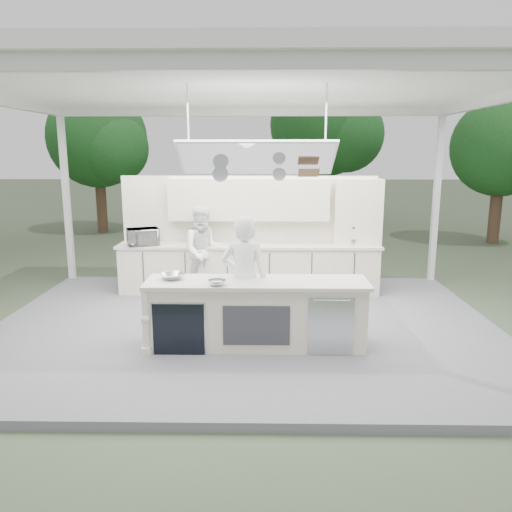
{
  "coord_description": "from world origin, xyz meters",
  "views": [
    {
      "loc": [
        0.31,
        -7.62,
        2.83
      ],
      "look_at": [
        0.17,
        0.4,
        1.15
      ],
      "focal_mm": 35.0,
      "sensor_mm": 36.0,
      "label": 1
    }
  ],
  "objects_px": {
    "back_counter": "(249,268)",
    "head_chef": "(244,279)",
    "demo_island": "(255,313)",
    "sous_chef": "(204,251)"
  },
  "relations": [
    {
      "from": "back_counter",
      "to": "head_chef",
      "type": "xyz_separation_m",
      "value": [
        0.02,
        -2.6,
        0.44
      ]
    },
    {
      "from": "demo_island",
      "to": "sous_chef",
      "type": "xyz_separation_m",
      "value": [
        -1.0,
        2.46,
        0.4
      ]
    },
    {
      "from": "back_counter",
      "to": "head_chef",
      "type": "height_order",
      "value": "head_chef"
    },
    {
      "from": "back_counter",
      "to": "sous_chef",
      "type": "height_order",
      "value": "sous_chef"
    },
    {
      "from": "demo_island",
      "to": "head_chef",
      "type": "height_order",
      "value": "head_chef"
    },
    {
      "from": "back_counter",
      "to": "sous_chef",
      "type": "bearing_deg",
      "value": -157.01
    },
    {
      "from": "head_chef",
      "to": "sous_chef",
      "type": "xyz_separation_m",
      "value": [
        -0.84,
        2.25,
        -0.04
      ]
    },
    {
      "from": "demo_island",
      "to": "back_counter",
      "type": "relative_size",
      "value": 0.61
    },
    {
      "from": "demo_island",
      "to": "head_chef",
      "type": "bearing_deg",
      "value": 127.27
    },
    {
      "from": "sous_chef",
      "to": "back_counter",
      "type": "bearing_deg",
      "value": 7.44
    }
  ]
}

